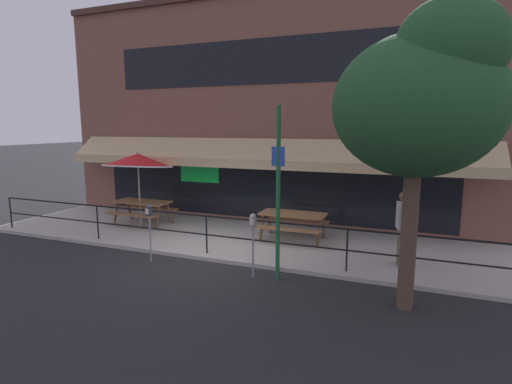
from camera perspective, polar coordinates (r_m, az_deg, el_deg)
The scene contains 12 objects.
ground_plane at distance 9.96m, azimuth -7.85°, elevation -9.67°, with size 120.00×120.00×0.00m, color #232326.
patio_deck at distance 11.65m, azimuth -3.00°, elevation -6.51°, with size 15.00×4.00×0.10m, color #ADA89E.
restaurant_building at distance 13.27m, azimuth 0.93°, elevation 11.47°, with size 15.00×1.60×7.49m.
patio_railing at distance 9.99m, azimuth -7.10°, elevation -4.83°, with size 13.84×0.04×0.97m.
picnic_table_left at distance 13.32m, azimuth -15.91°, elevation -1.93°, with size 1.80×1.42×0.76m.
picnic_table_centre at distance 11.13m, azimuth 5.27°, elevation -3.80°, with size 1.80×1.42×0.76m.
patio_umbrella_left at distance 13.03m, azimuth -16.53°, elevation 4.34°, with size 2.14×2.14×2.39m.
pedestrian_walking at distance 9.55m, azimuth 20.20°, elevation -4.41°, with size 0.32×0.61×1.71m.
parking_meter_near at distance 9.79m, azimuth -15.01°, elevation -3.27°, with size 0.15×0.16×1.42m.
parking_meter_far at distance 8.46m, azimuth -0.44°, elevation -4.93°, with size 0.15×0.16×1.42m.
street_sign_pole at distance 8.25m, azimuth 3.18°, elevation -0.08°, with size 0.28×0.09×3.65m.
street_tree_curbside at distance 7.24m, azimuth 22.74°, elevation 12.39°, with size 2.80×2.52×5.18m.
Camera 1 is at (4.68, -8.18, 3.24)m, focal length 28.00 mm.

